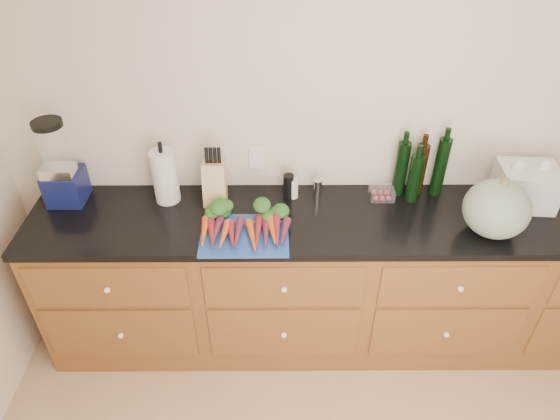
{
  "coord_description": "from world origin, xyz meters",
  "views": [
    {
      "loc": [
        -0.48,
        -0.8,
        2.57
      ],
      "look_at": [
        -0.47,
        1.2,
        1.06
      ],
      "focal_mm": 32.0,
      "sensor_mm": 36.0,
      "label": 1
    }
  ],
  "objects_px": {
    "carrots": "(245,225)",
    "cutting_board": "(245,235)",
    "squash": "(496,209)",
    "tomato_box": "(382,193)",
    "knife_block": "(215,183)",
    "paper_towel": "(165,177)",
    "blender_appliance": "(60,168)"
  },
  "relations": [
    {
      "from": "paper_towel",
      "to": "knife_block",
      "type": "relative_size",
      "value": 1.26
    },
    {
      "from": "blender_appliance",
      "to": "paper_towel",
      "type": "distance_m",
      "value": 0.55
    },
    {
      "from": "cutting_board",
      "to": "tomato_box",
      "type": "relative_size",
      "value": 3.36
    },
    {
      "from": "carrots",
      "to": "blender_appliance",
      "type": "height_order",
      "value": "blender_appliance"
    },
    {
      "from": "blender_appliance",
      "to": "knife_block",
      "type": "xyz_separation_m",
      "value": [
        0.82,
        -0.02,
        -0.09
      ]
    },
    {
      "from": "blender_appliance",
      "to": "knife_block",
      "type": "bearing_deg",
      "value": -1.22
    },
    {
      "from": "tomato_box",
      "to": "knife_block",
      "type": "bearing_deg",
      "value": -178.13
    },
    {
      "from": "squash",
      "to": "tomato_box",
      "type": "height_order",
      "value": "squash"
    },
    {
      "from": "carrots",
      "to": "squash",
      "type": "xyz_separation_m",
      "value": [
        1.25,
        -0.01,
        0.11
      ]
    },
    {
      "from": "cutting_board",
      "to": "carrots",
      "type": "relative_size",
      "value": 0.99
    },
    {
      "from": "cutting_board",
      "to": "paper_towel",
      "type": "height_order",
      "value": "paper_towel"
    },
    {
      "from": "cutting_board",
      "to": "blender_appliance",
      "type": "distance_m",
      "value": 1.06
    },
    {
      "from": "squash",
      "to": "paper_towel",
      "type": "bearing_deg",
      "value": 170.29
    },
    {
      "from": "knife_block",
      "to": "tomato_box",
      "type": "bearing_deg",
      "value": 1.87
    },
    {
      "from": "carrots",
      "to": "tomato_box",
      "type": "height_order",
      "value": "carrots"
    },
    {
      "from": "cutting_board",
      "to": "paper_towel",
      "type": "distance_m",
      "value": 0.56
    },
    {
      "from": "tomato_box",
      "to": "paper_towel",
      "type": "bearing_deg",
      "value": -179.52
    },
    {
      "from": "squash",
      "to": "knife_block",
      "type": "xyz_separation_m",
      "value": [
        -1.43,
        0.27,
        -0.03
      ]
    },
    {
      "from": "carrots",
      "to": "tomato_box",
      "type": "xyz_separation_m",
      "value": [
        0.75,
        0.29,
        -0.01
      ]
    },
    {
      "from": "blender_appliance",
      "to": "cutting_board",
      "type": "bearing_deg",
      "value": -17.78
    },
    {
      "from": "cutting_board",
      "to": "carrots",
      "type": "bearing_deg",
      "value": 90.0
    },
    {
      "from": "carrots",
      "to": "cutting_board",
      "type": "bearing_deg",
      "value": -90.0
    },
    {
      "from": "paper_towel",
      "to": "tomato_box",
      "type": "distance_m",
      "value": 1.19
    },
    {
      "from": "cutting_board",
      "to": "knife_block",
      "type": "bearing_deg",
      "value": 119.94
    },
    {
      "from": "carrots",
      "to": "squash",
      "type": "relative_size",
      "value": 1.38
    },
    {
      "from": "tomato_box",
      "to": "cutting_board",
      "type": "bearing_deg",
      "value": -156.17
    },
    {
      "from": "squash",
      "to": "blender_appliance",
      "type": "relative_size",
      "value": 0.67
    },
    {
      "from": "squash",
      "to": "blender_appliance",
      "type": "xyz_separation_m",
      "value": [
        -2.24,
        0.29,
        0.07
      ]
    },
    {
      "from": "carrots",
      "to": "paper_towel",
      "type": "xyz_separation_m",
      "value": [
        -0.44,
        0.28,
        0.11
      ]
    },
    {
      "from": "squash",
      "to": "tomato_box",
      "type": "distance_m",
      "value": 0.6
    },
    {
      "from": "squash",
      "to": "tomato_box",
      "type": "relative_size",
      "value": 2.46
    },
    {
      "from": "blender_appliance",
      "to": "tomato_box",
      "type": "xyz_separation_m",
      "value": [
        1.74,
        0.01,
        -0.18
      ]
    }
  ]
}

